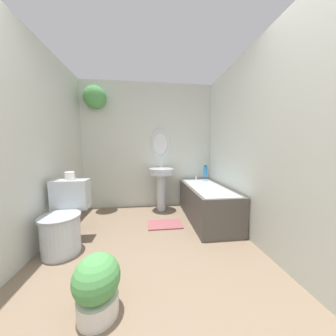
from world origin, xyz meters
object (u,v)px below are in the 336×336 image
at_px(shampoo_bottle, 205,171).
at_px(potted_plant, 97,285).
at_px(bathtub, 206,202).
at_px(toilet, 65,220).
at_px(pedestal_sink, 161,181).
at_px(toilet_paper_roll, 70,176).

distance_m(shampoo_bottle, potted_plant, 2.54).
bearing_deg(bathtub, shampoo_bottle, 73.15).
xyz_separation_m(toilet, shampoo_bottle, (2.06, 1.14, 0.38)).
height_order(pedestal_sink, potted_plant, pedestal_sink).
xyz_separation_m(toilet, potted_plant, (0.60, -0.88, -0.11)).
relative_size(bathtub, toilet_paper_roll, 12.73).
height_order(bathtub, shampoo_bottle, shampoo_bottle).
bearing_deg(toilet, toilet_paper_roll, 90.00).
distance_m(toilet, toilet_paper_roll, 0.52).
distance_m(shampoo_bottle, toilet_paper_roll, 2.27).
bearing_deg(bathtub, potted_plant, -131.20).
bearing_deg(toilet_paper_roll, toilet, -90.00).
height_order(shampoo_bottle, toilet_paper_roll, toilet_paper_roll).
relative_size(pedestal_sink, shampoo_bottle, 4.08).
relative_size(toilet, potted_plant, 1.76).
relative_size(bathtub, potted_plant, 3.22).
bearing_deg(potted_plant, bathtub, 48.80).
distance_m(toilet, potted_plant, 1.07).
bearing_deg(shampoo_bottle, bathtub, -106.85).
distance_m(potted_plant, toilet_paper_roll, 1.37).
bearing_deg(toilet_paper_roll, pedestal_sink, 36.60).
distance_m(toilet, shampoo_bottle, 2.39).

